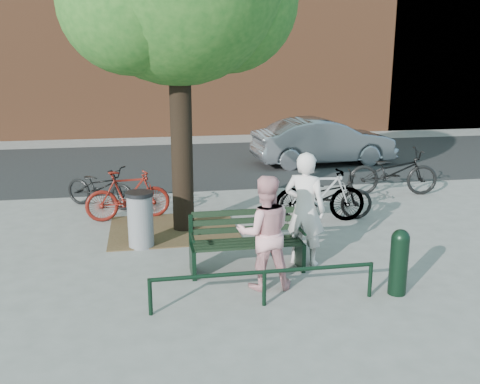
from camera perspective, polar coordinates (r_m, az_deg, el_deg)
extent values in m
plane|color=gray|center=(8.40, 0.73, -8.37)|extent=(90.00, 90.00, 0.00)
cube|color=brown|center=(10.33, -7.10, -3.96)|extent=(2.40, 2.00, 0.02)
cube|color=black|center=(16.49, -4.96, 3.10)|extent=(40.00, 7.00, 0.01)
cube|color=black|center=(8.21, -5.07, -7.30)|extent=(0.06, 0.52, 0.45)
cube|color=black|center=(8.27, -5.29, -3.85)|extent=(0.06, 0.06, 0.44)
cylinder|color=black|center=(7.97, -5.07, -4.87)|extent=(0.04, 0.36, 0.04)
cube|color=black|center=(8.51, 6.34, -6.53)|extent=(0.06, 0.52, 0.45)
cube|color=black|center=(8.57, 5.98, -3.21)|extent=(0.06, 0.06, 0.44)
cylinder|color=black|center=(8.28, 6.61, -4.15)|extent=(0.04, 0.36, 0.04)
cube|color=black|center=(8.24, 0.74, -5.49)|extent=(1.64, 0.46, 0.04)
cube|color=black|center=(8.36, 0.45, -3.08)|extent=(1.64, 0.03, 0.47)
cylinder|color=black|center=(7.07, -9.56, -10.98)|extent=(0.06, 0.06, 0.50)
cylinder|color=black|center=(7.23, 2.60, -10.19)|extent=(0.06, 0.06, 0.50)
cylinder|color=black|center=(7.68, 13.72, -9.07)|extent=(0.06, 0.06, 0.50)
cylinder|color=black|center=(7.13, 2.62, -8.51)|extent=(3.00, 0.06, 0.06)
cylinder|color=black|center=(9.91, -6.28, 6.52)|extent=(0.40, 0.40, 3.80)
sphere|color=#1B4F18|center=(10.26, -1.46, 19.75)|extent=(2.60, 2.60, 2.60)
sphere|color=#1B4F18|center=(9.42, -11.62, 19.32)|extent=(2.40, 2.40, 2.40)
imported|color=silver|center=(8.44, 6.92, -1.81)|extent=(0.79, 0.73, 1.82)
imported|color=pink|center=(7.56, 2.63, -4.35)|extent=(0.83, 0.67, 1.65)
cylinder|color=black|center=(7.80, 16.54, -7.60)|extent=(0.25, 0.25, 0.82)
sphere|color=black|center=(7.66, 16.77, -4.76)|extent=(0.25, 0.25, 0.25)
cylinder|color=gray|center=(9.40, -10.57, -3.10)|extent=(0.44, 0.44, 0.92)
cylinder|color=black|center=(9.27, -10.71, -0.21)|extent=(0.48, 0.48, 0.07)
imported|color=black|center=(12.01, -14.70, 0.53)|extent=(1.79, 1.47, 0.91)
imported|color=#58120C|center=(10.97, -11.87, -0.35)|extent=(1.74, 0.70, 1.01)
imported|color=black|center=(10.92, 9.17, -0.38)|extent=(1.95, 0.96, 0.98)
imported|color=gray|center=(10.72, 8.51, -0.33)|extent=(1.86, 0.71, 1.09)
imported|color=black|center=(13.16, 16.00, 2.08)|extent=(2.20, 1.07, 1.11)
imported|color=slate|center=(16.36, 8.88, 5.35)|extent=(4.31, 1.72, 1.39)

